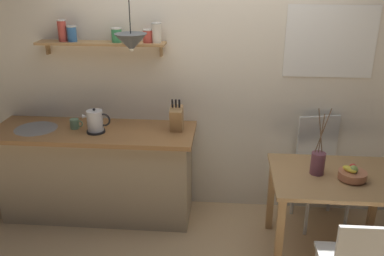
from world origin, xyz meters
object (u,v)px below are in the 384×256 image
(twig_vase, at_px, (318,162))
(electric_kettle, at_px, (95,122))
(coffee_mug_by_sink, at_px, (75,124))
(knife_block, at_px, (177,118))
(pendant_lamp, at_px, (131,42))
(dining_chair_far, at_px, (319,166))
(fruit_bowl, at_px, (352,174))
(dining_table, at_px, (335,188))

(twig_vase, relative_size, electric_kettle, 2.22)
(coffee_mug_by_sink, bearing_deg, knife_block, 1.64)
(twig_vase, height_order, pendant_lamp, pendant_lamp)
(dining_chair_far, height_order, fruit_bowl, dining_chair_far)
(dining_table, relative_size, electric_kettle, 4.07)
(dining_table, bearing_deg, knife_block, 160.63)
(fruit_bowl, bearing_deg, pendant_lamp, 167.24)
(dining_table, xyz_separation_m, fruit_bowl, (0.10, -0.06, 0.16))
(electric_kettle, distance_m, knife_block, 0.71)
(dining_table, xyz_separation_m, coffee_mug_by_sink, (-2.23, 0.43, 0.31))
(dining_table, relative_size, knife_block, 3.29)
(twig_vase, distance_m, electric_kettle, 1.90)
(knife_block, relative_size, coffee_mug_by_sink, 2.54)
(electric_kettle, height_order, knife_block, knife_block)
(dining_table, distance_m, twig_vase, 0.26)
(electric_kettle, distance_m, pendant_lamp, 0.79)
(twig_vase, bearing_deg, fruit_bowl, -18.23)
(fruit_bowl, xyz_separation_m, twig_vase, (-0.25, 0.08, 0.05))
(dining_table, relative_size, pendant_lamp, 2.03)
(dining_table, bearing_deg, pendant_lamp, 168.37)
(fruit_bowl, bearing_deg, twig_vase, 161.77)
(fruit_bowl, distance_m, knife_block, 1.51)
(fruit_bowl, xyz_separation_m, electric_kettle, (-2.11, 0.41, 0.20))
(knife_block, distance_m, pendant_lamp, 0.77)
(fruit_bowl, bearing_deg, electric_kettle, 168.89)
(dining_table, height_order, twig_vase, twig_vase)
(coffee_mug_by_sink, relative_size, pendant_lamp, 0.24)
(dining_table, height_order, dining_chair_far, dining_chair_far)
(dining_table, bearing_deg, coffee_mug_by_sink, 169.00)
(coffee_mug_by_sink, xyz_separation_m, pendant_lamp, (0.58, -0.09, 0.75))
(twig_vase, bearing_deg, electric_kettle, 169.86)
(fruit_bowl, bearing_deg, knife_block, 159.84)
(electric_kettle, bearing_deg, fruit_bowl, -11.11)
(dining_chair_far, bearing_deg, electric_kettle, -174.78)
(dining_chair_far, bearing_deg, pendant_lamp, -173.03)
(dining_table, xyz_separation_m, twig_vase, (-0.15, 0.03, 0.21))
(dining_chair_far, relative_size, electric_kettle, 4.06)
(fruit_bowl, distance_m, electric_kettle, 2.16)
(dining_chair_far, distance_m, twig_vase, 0.61)
(dining_table, distance_m, knife_block, 1.44)
(electric_kettle, xyz_separation_m, pendant_lamp, (0.36, -0.02, 0.70))
(fruit_bowl, height_order, pendant_lamp, pendant_lamp)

